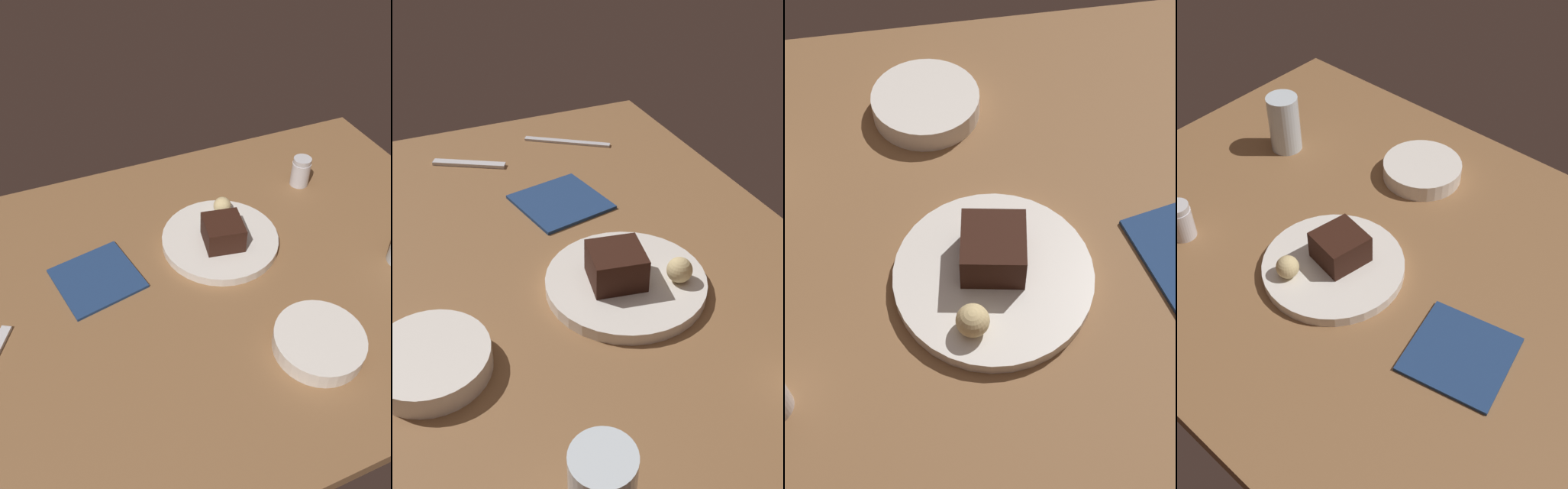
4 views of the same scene
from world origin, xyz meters
The scene contains 7 objects.
dining_table centered at (0.00, 0.00, 1.50)cm, with size 120.00×84.00×3.00cm, color brown.
dessert_plate centered at (-5.34, -7.83, 3.95)cm, with size 24.16×24.16×1.90cm, color white.
chocolate_cake_slice centered at (-5.14, -6.23, 7.58)cm, with size 7.58×7.80×5.36cm, color black.
bread_roll centered at (-8.96, -14.72, 6.82)cm, with size 3.84×3.84×3.84cm, color #DBC184.
salt_shaker centered at (-31.56, -19.45, 6.51)cm, with size 4.39×4.39×7.11cm.
side_bowl centered at (-9.88, 22.12, 4.66)cm, with size 15.52×15.52×3.32cm, color white.
folded_napkin centered at (20.94, -7.74, 3.30)cm, with size 14.85×14.76×0.60cm, color navy.
Camera 1 is at (27.80, 58.24, 73.31)cm, focal length 35.74 mm.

